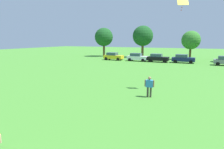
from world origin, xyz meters
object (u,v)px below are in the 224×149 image
(parked_car_black_2, at_px, (158,58))
(tree_center_left, at_px, (191,40))
(parked_car_navy_3, at_px, (183,59))
(adult_bystander, at_px, (149,85))
(parked_car_white_1, at_px, (137,57))
(parked_car_yellow_0, at_px, (113,56))
(kite, at_px, (183,3))
(tree_left, at_px, (143,36))
(tree_far_left, at_px, (104,37))

(parked_car_black_2, distance_m, tree_center_left, 10.45)
(parked_car_black_2, distance_m, parked_car_navy_3, 4.94)
(adult_bystander, distance_m, parked_car_white_1, 27.60)
(parked_car_navy_3, bearing_deg, parked_car_white_1, -176.91)
(adult_bystander, height_order, tree_center_left, tree_center_left)
(parked_car_yellow_0, relative_size, parked_car_black_2, 1.00)
(parked_car_white_1, relative_size, tree_center_left, 0.66)
(kite, xyz_separation_m, parked_car_navy_3, (-1.90, 22.97, -6.92))
(adult_bystander, bearing_deg, tree_left, -72.68)
(parked_car_navy_3, xyz_separation_m, tree_far_left, (-21.43, 7.50, 4.33))
(tree_far_left, relative_size, tree_center_left, 1.18)
(tree_left, bearing_deg, kite, -68.04)
(parked_car_black_2, relative_size, tree_left, 0.53)
(parked_car_yellow_0, height_order, parked_car_navy_3, same)
(adult_bystander, relative_size, tree_far_left, 0.22)
(parked_car_black_2, bearing_deg, tree_far_left, 154.09)
(parked_car_yellow_0, height_order, parked_car_black_2, same)
(kite, relative_size, parked_car_black_2, 0.24)
(kite, distance_m, parked_car_white_1, 26.06)
(parked_car_black_2, relative_size, tree_far_left, 0.56)
(parked_car_navy_3, height_order, tree_center_left, tree_center_left)
(tree_left, xyz_separation_m, tree_center_left, (11.64, -1.27, -1.04))
(adult_bystander, height_order, parked_car_black_2, adult_bystander)
(adult_bystander, relative_size, tree_center_left, 0.26)
(parked_car_yellow_0, xyz_separation_m, parked_car_white_1, (5.57, 0.16, 0.00))
(parked_car_yellow_0, xyz_separation_m, tree_far_left, (-6.53, 8.16, 4.33))
(kite, relative_size, parked_car_navy_3, 0.24)
(parked_car_white_1, height_order, tree_left, tree_left)
(parked_car_black_2, bearing_deg, tree_center_left, 54.85)
(parked_car_yellow_0, relative_size, parked_car_navy_3, 1.00)
(adult_bystander, height_order, parked_car_yellow_0, adult_bystander)
(kite, bearing_deg, tree_center_left, 92.18)
(kite, bearing_deg, tree_far_left, 127.44)
(kite, xyz_separation_m, tree_left, (-12.81, 31.76, -2.33))
(parked_car_white_1, distance_m, tree_center_left, 13.36)
(parked_car_black_2, height_order, tree_center_left, tree_center_left)
(parked_car_yellow_0, height_order, parked_car_white_1, same)
(parked_car_white_1, bearing_deg, parked_car_navy_3, 3.09)
(kite, distance_m, tree_left, 34.32)
(adult_bystander, xyz_separation_m, parked_car_white_1, (-9.41, 25.94, -0.15))
(kite, height_order, parked_car_yellow_0, kite)
(tree_left, bearing_deg, parked_car_navy_3, -38.86)
(parked_car_black_2, xyz_separation_m, tree_left, (-5.98, 9.30, 4.59))
(tree_left, distance_m, tree_center_left, 11.76)
(parked_car_white_1, bearing_deg, parked_car_yellow_0, -178.40)
(kite, height_order, parked_car_white_1, kite)
(parked_car_yellow_0, xyz_separation_m, tree_center_left, (15.64, 8.18, 3.55))
(parked_car_yellow_0, bearing_deg, parked_car_black_2, 0.80)
(parked_car_white_1, height_order, tree_far_left, tree_far_left)
(parked_car_white_1, distance_m, parked_car_navy_3, 9.34)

